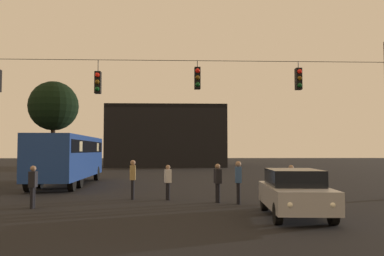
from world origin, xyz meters
The scene contains 12 objects.
ground_plane centered at (0.00, 24.50, 0.00)m, with size 168.00×168.00×0.00m, color black.
overhead_signal_span centered at (-0.06, 11.45, 3.96)m, with size 20.92×0.44×6.96m.
city_bus centered at (-5.68, 19.69, 1.87)m, with size 2.84×11.07×3.00m.
car_near_right centered at (4.77, 6.87, 0.80)m, with size 2.13×4.44×1.52m.
pedestrian_crossing_left centered at (3.44, 10.15, 0.97)m, with size 0.27×0.38×1.71m.
pedestrian_crossing_center centered at (-4.33, 9.17, 0.88)m, with size 0.25×0.36×1.58m.
pedestrian_crossing_right centered at (2.66, 10.64, 0.89)m, with size 0.31×0.40×1.59m.
pedestrian_near_bus centered at (-0.93, 11.86, 0.97)m, with size 0.26×0.37×1.72m.
pedestrian_trailing centered at (0.60, 11.63, 0.84)m, with size 0.32×0.41×1.51m.
pedestrian_far_side centered at (5.65, 10.40, 0.86)m, with size 0.35×0.42×1.55m.
corner_building centered at (-0.22, 50.53, 3.95)m, with size 15.17×11.36×7.90m.
tree_left_silhouette centered at (-9.79, 30.57, 6.01)m, with size 4.33×4.33×8.21m.
Camera 1 is at (0.91, -6.64, 2.14)m, focal length 39.35 mm.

